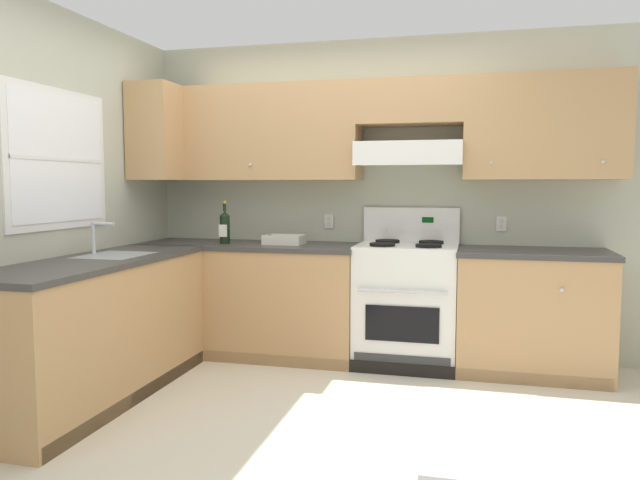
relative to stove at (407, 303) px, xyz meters
name	(u,v)px	position (x,y,z in m)	size (l,w,h in m)	color
ground_plane	(281,415)	(-0.61, -1.25, -0.48)	(7.04, 7.04, 0.00)	beige
wall_back	(387,173)	(-0.20, 0.27, 1.00)	(4.68, 0.57, 2.55)	#B7BAA3
wall_left	(68,190)	(-2.20, -1.03, 0.87)	(0.47, 4.00, 2.55)	#B7BAA3
counter_back_run	(350,304)	(-0.44, -0.01, -0.03)	(3.60, 0.65, 0.91)	tan
counter_left_run	(97,328)	(-1.85, -1.25, -0.02)	(0.63, 1.91, 1.13)	tan
stove	(407,303)	(0.00, 0.00, 0.00)	(0.76, 0.62, 1.20)	white
wine_bottle	(225,227)	(-1.45, -0.09, 0.57)	(0.08, 0.08, 0.35)	black
bowl	(284,241)	(-0.98, 0.00, 0.46)	(0.31, 0.23, 0.07)	beige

